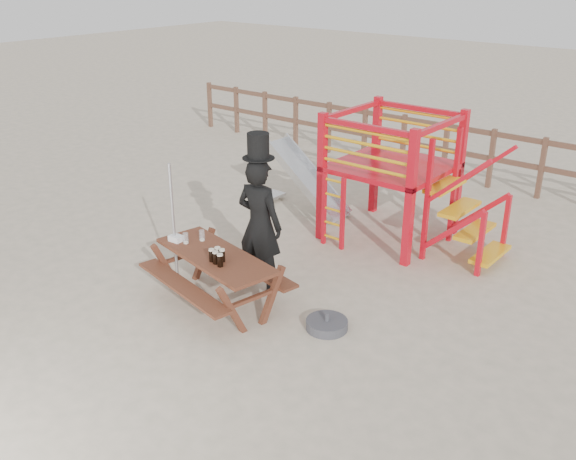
# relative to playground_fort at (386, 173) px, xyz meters

# --- Properties ---
(ground) EXTENTS (60.00, 60.00, 0.00)m
(ground) POSITION_rel_playground_fort_xyz_m (-0.12, -3.58, -1.07)
(ground) COLOR #C6B39A
(ground) RESTS_ON ground
(back_fence) EXTENTS (15.09, 0.09, 1.20)m
(back_fence) POSITION_rel_playground_fort_xyz_m (-0.12, 3.42, -0.34)
(back_fence) COLOR brown
(back_fence) RESTS_ON ground
(playground_fort) EXTENTS (4.71, 1.84, 2.10)m
(playground_fort) POSITION_rel_playground_fort_xyz_m (0.00, 0.00, 0.00)
(playground_fort) COLOR red
(playground_fort) RESTS_ON ground
(picnic_table) EXTENTS (2.09, 1.63, 0.73)m
(picnic_table) POSITION_rel_playground_fort_xyz_m (-0.49, -3.42, -0.61)
(picnic_table) COLOR brown
(picnic_table) RESTS_ON ground
(man_with_hat) EXTENTS (0.73, 0.52, 2.23)m
(man_with_hat) POSITION_rel_playground_fort_xyz_m (-0.34, -2.70, -0.08)
(man_with_hat) COLOR black
(man_with_hat) RESTS_ON ground
(metal_pole) EXTENTS (0.04, 0.04, 1.83)m
(metal_pole) POSITION_rel_playground_fort_xyz_m (-1.22, -3.47, -0.16)
(metal_pole) COLOR #B2B2B7
(metal_pole) RESTS_ON ground
(parasol_base) EXTENTS (0.53, 0.53, 0.22)m
(parasol_base) POSITION_rel_playground_fort_xyz_m (1.04, -3.02, -1.01)
(parasol_base) COLOR #3B3B41
(parasol_base) RESTS_ON ground
(paper_bag) EXTENTS (0.19, 0.15, 0.08)m
(paper_bag) POSITION_rel_playground_fort_xyz_m (-1.20, -3.46, -0.31)
(paper_bag) COLOR white
(paper_bag) RESTS_ON picnic_table
(stout_pints) EXTENTS (0.26, 0.20, 0.17)m
(stout_pints) POSITION_rel_playground_fort_xyz_m (-0.29, -3.57, -0.26)
(stout_pints) COLOR black
(stout_pints) RESTS_ON picnic_table
(empty_glasses) EXTENTS (0.18, 0.28, 0.15)m
(empty_glasses) POSITION_rel_playground_fort_xyz_m (-0.99, -3.33, -0.28)
(empty_glasses) COLOR silver
(empty_glasses) RESTS_ON picnic_table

